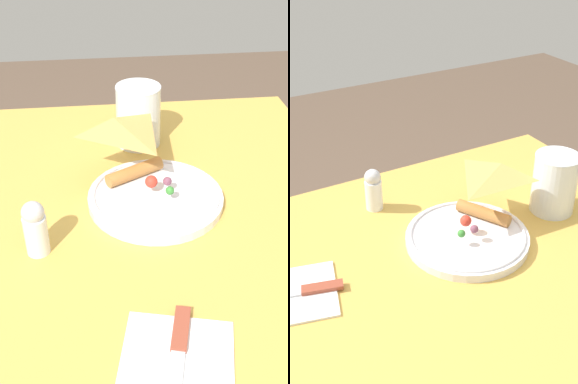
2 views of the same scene
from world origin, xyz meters
TOP-DOWN VIEW (x-y plane):
  - dining_table at (0.00, 0.00)m, footprint 1.11×0.68m
  - plate_pizza at (-0.15, -0.02)m, footprint 0.23×0.23m
  - milk_glass at (-0.36, -0.03)m, footprint 0.09×0.09m
  - butter_knife at (0.17, -0.04)m, footprint 0.18×0.07m
  - salt_shaker at (-0.05, -0.21)m, footprint 0.03×0.03m

SIDE VIEW (x-z plane):
  - dining_table at x=0.00m, z-range 0.25..1.00m
  - butter_knife at x=0.17m, z-range 0.75..0.76m
  - plate_pizza at x=-0.15m, z-range 0.73..0.79m
  - salt_shaker at x=-0.05m, z-range 0.75..0.84m
  - milk_glass at x=-0.36m, z-range 0.74..0.87m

